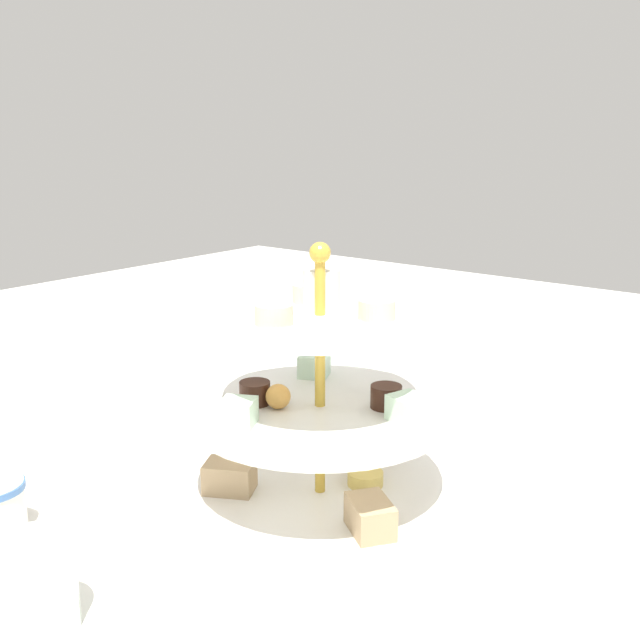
{
  "coord_description": "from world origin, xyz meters",
  "views": [
    {
      "loc": [
        -0.53,
        -0.41,
        0.36
      ],
      "look_at": [
        0.0,
        0.0,
        0.18
      ],
      "focal_mm": 41.56,
      "sensor_mm": 36.0,
      "label": 1
    }
  ],
  "objects_px": {
    "water_glass_mid_back": "(394,629)",
    "water_glass_tall_right": "(344,353)",
    "tiered_serving_stand": "(320,428)",
    "butter_knife_right": "(93,426)",
    "water_glass_short_left": "(32,587)"
  },
  "relations": [
    {
      "from": "tiered_serving_stand",
      "to": "water_glass_tall_right",
      "type": "relative_size",
      "value": 2.31
    },
    {
      "from": "butter_knife_right",
      "to": "water_glass_mid_back",
      "type": "distance_m",
      "value": 0.55
    },
    {
      "from": "butter_knife_right",
      "to": "water_glass_mid_back",
      "type": "relative_size",
      "value": 1.97
    },
    {
      "from": "water_glass_mid_back",
      "to": "water_glass_tall_right",
      "type": "bearing_deg",
      "value": 39.95
    },
    {
      "from": "butter_knife_right",
      "to": "water_glass_short_left",
      "type": "bearing_deg",
      "value": 39.81
    },
    {
      "from": "tiered_serving_stand",
      "to": "butter_knife_right",
      "type": "distance_m",
      "value": 0.35
    },
    {
      "from": "water_glass_short_left",
      "to": "water_glass_mid_back",
      "type": "relative_size",
      "value": 0.82
    },
    {
      "from": "butter_knife_right",
      "to": "water_glass_mid_back",
      "type": "xyz_separation_m",
      "value": [
        -0.14,
        -0.53,
        0.04
      ]
    },
    {
      "from": "water_glass_short_left",
      "to": "water_glass_mid_back",
      "type": "distance_m",
      "value": 0.26
    },
    {
      "from": "water_glass_tall_right",
      "to": "butter_knife_right",
      "type": "bearing_deg",
      "value": 145.89
    },
    {
      "from": "water_glass_short_left",
      "to": "butter_knife_right",
      "type": "distance_m",
      "value": 0.39
    },
    {
      "from": "tiered_serving_stand",
      "to": "water_glass_tall_right",
      "type": "height_order",
      "value": "tiered_serving_stand"
    },
    {
      "from": "butter_knife_right",
      "to": "tiered_serving_stand",
      "type": "bearing_deg",
      "value": 85.7
    },
    {
      "from": "water_glass_short_left",
      "to": "water_glass_mid_back",
      "type": "bearing_deg",
      "value": -64.15
    },
    {
      "from": "tiered_serving_stand",
      "to": "water_glass_mid_back",
      "type": "distance_m",
      "value": 0.26
    }
  ]
}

